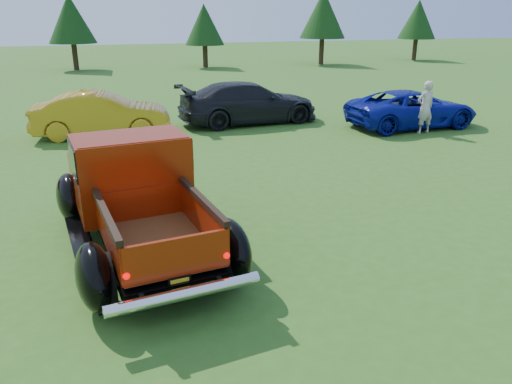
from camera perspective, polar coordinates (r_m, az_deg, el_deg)
The scene contains 10 objects.
ground at distance 8.09m, azimuth -3.38°, elevation -8.47°, with size 120.00×120.00×0.00m, color #335C1A.
tree_mid_left at distance 37.95m, azimuth -20.42°, elevation 18.04°, with size 3.20×3.20×5.00m.
tree_mid_right at distance 37.72m, azimuth -5.94°, elevation 18.48°, with size 2.82×2.82×4.40m.
tree_east at distance 40.06m, azimuth 7.67°, elevation 19.47°, with size 3.46×3.46×5.40m.
tree_far_east at distance 45.39m, azimuth 18.01°, elevation 18.24°, with size 3.07×3.07×4.80m.
pickup_truck at distance 8.87m, azimuth -13.81°, elevation -0.00°, with size 2.96×5.36×1.91m.
show_car_yellow at distance 17.12m, azimuth -17.22°, elevation 8.50°, with size 1.51×4.33×1.43m, color #C58E1A.
show_car_grey at distance 18.38m, azimuth -0.84°, elevation 10.18°, with size 2.07×5.08×1.48m, color black.
show_car_blue at distance 18.52m, azimuth 17.40°, elevation 9.06°, with size 2.13×4.61×1.28m, color #0C158C.
spectator at distance 17.62m, azimuth 18.78°, elevation 9.15°, with size 0.63×0.42×1.73m, color beige.
Camera 1 is at (-1.67, -6.92, 3.84)m, focal length 35.00 mm.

